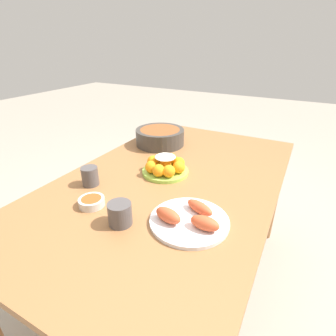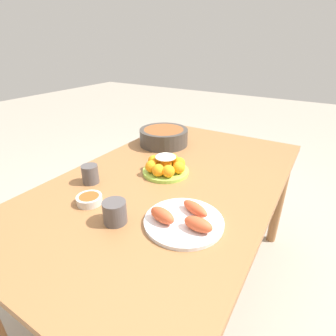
{
  "view_description": "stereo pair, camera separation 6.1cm",
  "coord_description": "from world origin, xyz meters",
  "px_view_note": "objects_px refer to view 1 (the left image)",
  "views": [
    {
      "loc": [
        -0.95,
        -0.5,
        1.3
      ],
      "look_at": [
        0.02,
        0.02,
        0.76
      ],
      "focal_mm": 28.0,
      "sensor_mm": 36.0,
      "label": 1
    },
    {
      "loc": [
        -0.92,
        -0.55,
        1.3
      ],
      "look_at": [
        0.02,
        0.02,
        0.76
      ],
      "focal_mm": 28.0,
      "sensor_mm": 36.0,
      "label": 2
    }
  ],
  "objects_px": {
    "cake_plate": "(165,166)",
    "serving_bowl": "(160,136)",
    "dining_table": "(171,193)",
    "seafood_platter": "(190,219)",
    "cup_near": "(121,214)",
    "cup_far": "(90,176)",
    "sauce_bowl": "(92,202)"
  },
  "relations": [
    {
      "from": "cake_plate",
      "to": "seafood_platter",
      "type": "relative_size",
      "value": 0.79
    },
    {
      "from": "seafood_platter",
      "to": "cup_far",
      "type": "bearing_deg",
      "value": 85.04
    },
    {
      "from": "cake_plate",
      "to": "serving_bowl",
      "type": "distance_m",
      "value": 0.39
    },
    {
      "from": "serving_bowl",
      "to": "sauce_bowl",
      "type": "xyz_separation_m",
      "value": [
        -0.7,
        -0.1,
        -0.03
      ]
    },
    {
      "from": "sauce_bowl",
      "to": "cup_near",
      "type": "bearing_deg",
      "value": -102.08
    },
    {
      "from": "dining_table",
      "to": "seafood_platter",
      "type": "xyz_separation_m",
      "value": [
        -0.26,
        -0.21,
        0.1
      ]
    },
    {
      "from": "sauce_bowl",
      "to": "cup_far",
      "type": "distance_m",
      "value": 0.17
    },
    {
      "from": "dining_table",
      "to": "sauce_bowl",
      "type": "bearing_deg",
      "value": 153.93
    },
    {
      "from": "dining_table",
      "to": "cake_plate",
      "type": "bearing_deg",
      "value": 54.74
    },
    {
      "from": "cup_near",
      "to": "cup_far",
      "type": "distance_m",
      "value": 0.33
    },
    {
      "from": "serving_bowl",
      "to": "seafood_platter",
      "type": "bearing_deg",
      "value": -142.65
    },
    {
      "from": "dining_table",
      "to": "sauce_bowl",
      "type": "distance_m",
      "value": 0.39
    },
    {
      "from": "dining_table",
      "to": "cup_near",
      "type": "relative_size",
      "value": 18.43
    },
    {
      "from": "cup_far",
      "to": "seafood_platter",
      "type": "bearing_deg",
      "value": -94.96
    },
    {
      "from": "cake_plate",
      "to": "seafood_platter",
      "type": "xyz_separation_m",
      "value": [
        -0.3,
        -0.26,
        -0.02
      ]
    },
    {
      "from": "sauce_bowl",
      "to": "seafood_platter",
      "type": "xyz_separation_m",
      "value": [
        0.08,
        -0.38,
        0.0
      ]
    },
    {
      "from": "dining_table",
      "to": "sauce_bowl",
      "type": "relative_size",
      "value": 15.37
    },
    {
      "from": "cake_plate",
      "to": "dining_table",
      "type": "bearing_deg",
      "value": -125.26
    },
    {
      "from": "seafood_platter",
      "to": "dining_table",
      "type": "bearing_deg",
      "value": 38.85
    },
    {
      "from": "dining_table",
      "to": "cup_far",
      "type": "height_order",
      "value": "cup_far"
    },
    {
      "from": "serving_bowl",
      "to": "cup_far",
      "type": "xyz_separation_m",
      "value": [
        -0.58,
        0.02,
        -0.01
      ]
    },
    {
      "from": "sauce_bowl",
      "to": "seafood_platter",
      "type": "distance_m",
      "value": 0.39
    },
    {
      "from": "seafood_platter",
      "to": "cup_near",
      "type": "xyz_separation_m",
      "value": [
        -0.12,
        0.21,
        0.02
      ]
    },
    {
      "from": "serving_bowl",
      "to": "cup_near",
      "type": "distance_m",
      "value": 0.78
    },
    {
      "from": "cake_plate",
      "to": "cup_near",
      "type": "xyz_separation_m",
      "value": [
        -0.41,
        -0.05,
        0.0
      ]
    },
    {
      "from": "seafood_platter",
      "to": "serving_bowl",
      "type": "bearing_deg",
      "value": 37.35
    },
    {
      "from": "cup_near",
      "to": "dining_table",
      "type": "bearing_deg",
      "value": 0.46
    },
    {
      "from": "cup_near",
      "to": "cup_far",
      "type": "height_order",
      "value": "cup_far"
    },
    {
      "from": "dining_table",
      "to": "sauce_bowl",
      "type": "xyz_separation_m",
      "value": [
        -0.34,
        0.17,
        0.1
      ]
    },
    {
      "from": "cake_plate",
      "to": "serving_bowl",
      "type": "relative_size",
      "value": 0.76
    },
    {
      "from": "cake_plate",
      "to": "cup_far",
      "type": "relative_size",
      "value": 2.65
    },
    {
      "from": "cake_plate",
      "to": "serving_bowl",
      "type": "xyz_separation_m",
      "value": [
        0.32,
        0.21,
        0.01
      ]
    }
  ]
}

